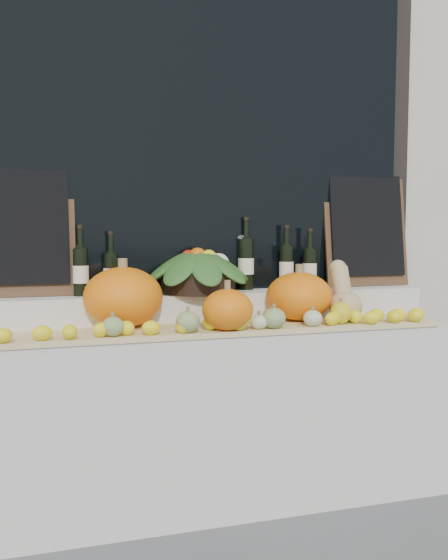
# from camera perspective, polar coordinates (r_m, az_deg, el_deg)

# --- Properties ---
(storefront_facade) EXTENTS (7.00, 0.94, 4.50)m
(storefront_facade) POSITION_cam_1_polar(r_m,az_deg,el_deg) (3.82, -3.64, 18.13)
(storefront_facade) COLOR beige
(storefront_facade) RESTS_ON ground
(display_sill) EXTENTS (2.30, 0.55, 0.88)m
(display_sill) POSITION_cam_1_polar(r_m,az_deg,el_deg) (3.17, -0.40, -12.22)
(display_sill) COLOR silver
(display_sill) RESTS_ON ground
(rear_tier) EXTENTS (2.30, 0.25, 0.16)m
(rear_tier) POSITION_cam_1_polar(r_m,az_deg,el_deg) (3.20, -1.17, -2.51)
(rear_tier) COLOR silver
(rear_tier) RESTS_ON display_sill
(straw_bedding) EXTENTS (2.10, 0.32, 0.02)m
(straw_bedding) POSITION_cam_1_polar(r_m,az_deg,el_deg) (2.95, 0.28, -4.49)
(straw_bedding) COLOR tan
(straw_bedding) RESTS_ON display_sill
(pumpkin_left) EXTENTS (0.48, 0.48, 0.28)m
(pumpkin_left) POSITION_cam_1_polar(r_m,az_deg,el_deg) (2.94, -9.21, -1.56)
(pumpkin_left) COLOR orange
(pumpkin_left) RESTS_ON straw_bedding
(pumpkin_right) EXTENTS (0.43, 0.43, 0.24)m
(pumpkin_right) POSITION_cam_1_polar(r_m,az_deg,el_deg) (3.14, 6.88, -1.49)
(pumpkin_right) COLOR orange
(pumpkin_right) RESTS_ON straw_bedding
(pumpkin_center) EXTENTS (0.28, 0.28, 0.19)m
(pumpkin_center) POSITION_cam_1_polar(r_m,az_deg,el_deg) (2.82, 0.32, -2.73)
(pumpkin_center) COLOR orange
(pumpkin_center) RESTS_ON straw_bedding
(butternut_squash) EXTENTS (0.17, 0.22, 0.30)m
(butternut_squash) POSITION_cam_1_polar(r_m,az_deg,el_deg) (3.17, 10.89, -1.50)
(butternut_squash) COLOR tan
(butternut_squash) RESTS_ON straw_bedding
(decorative_gourds) EXTENTS (1.19, 0.14, 0.16)m
(decorative_gourds) POSITION_cam_1_polar(r_m,az_deg,el_deg) (2.85, 2.19, -3.47)
(decorative_gourds) COLOR #31671F
(decorative_gourds) RESTS_ON straw_bedding
(lemon_heap) EXTENTS (2.20, 0.16, 0.06)m
(lemon_heap) POSITION_cam_1_polar(r_m,az_deg,el_deg) (2.84, 0.94, -3.96)
(lemon_heap) COLOR yellow
(lemon_heap) RESTS_ON straw_bedding
(produce_bowl) EXTENTS (0.57, 0.57, 0.24)m
(produce_bowl) POSITION_cam_1_polar(r_m,az_deg,el_deg) (3.15, -2.42, 0.89)
(produce_bowl) COLOR black
(produce_bowl) RESTS_ON rear_tier
(wine_bottle_far_left) EXTENTS (0.08, 0.08, 0.34)m
(wine_bottle_far_left) POSITION_cam_1_polar(r_m,az_deg,el_deg) (3.08, -12.96, 0.80)
(wine_bottle_far_left) COLOR black
(wine_bottle_far_left) RESTS_ON rear_tier
(wine_bottle_near_left) EXTENTS (0.08, 0.08, 0.31)m
(wine_bottle_near_left) POSITION_cam_1_polar(r_m,az_deg,el_deg) (3.10, -10.28, 0.58)
(wine_bottle_near_left) COLOR black
(wine_bottle_near_left) RESTS_ON rear_tier
(wine_bottle_tall) EXTENTS (0.08, 0.08, 0.38)m
(wine_bottle_tall) POSITION_cam_1_polar(r_m,az_deg,el_deg) (3.30, 2.02, 1.53)
(wine_bottle_tall) COLOR black
(wine_bottle_tall) RESTS_ON rear_tier
(wine_bottle_near_right) EXTENTS (0.08, 0.08, 0.34)m
(wine_bottle_near_right) POSITION_cam_1_polar(r_m,az_deg,el_deg) (3.34, 5.72, 1.22)
(wine_bottle_near_right) COLOR black
(wine_bottle_near_right) RESTS_ON rear_tier
(wine_bottle_far_right) EXTENTS (0.08, 0.08, 0.32)m
(wine_bottle_far_right) POSITION_cam_1_polar(r_m,az_deg,el_deg) (3.38, 7.83, 1.08)
(wine_bottle_far_right) COLOR black
(wine_bottle_far_right) RESTS_ON rear_tier
(chalkboard_left) EXTENTS (0.50, 0.12, 0.62)m
(chalkboard_left) POSITION_cam_1_polar(r_m,az_deg,el_deg) (3.12, -18.07, 4.45)
(chalkboard_left) COLOR #4C331E
(chalkboard_left) RESTS_ON rear_tier
(chalkboard_right) EXTENTS (0.50, 0.12, 0.62)m
(chalkboard_right) POSITION_cam_1_polar(r_m,az_deg,el_deg) (3.59, 12.87, 4.62)
(chalkboard_right) COLOR #4C331E
(chalkboard_right) RESTS_ON rear_tier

